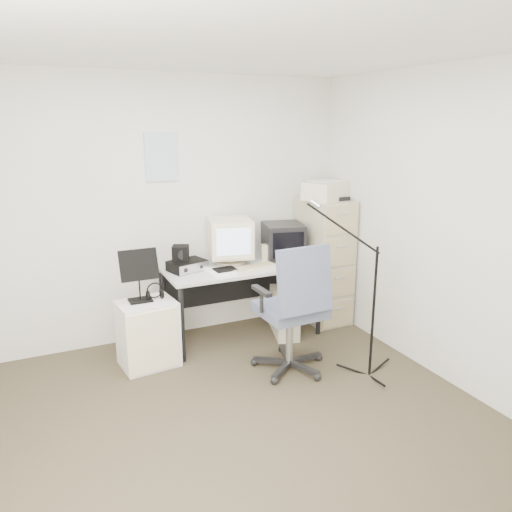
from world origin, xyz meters
name	(u,v)px	position (x,y,z in m)	size (l,w,h in m)	color
floor	(242,429)	(0.00, 0.00, -0.01)	(3.60, 3.60, 0.01)	#403629
ceiling	(239,42)	(0.00, 0.00, 2.50)	(3.60, 3.60, 0.01)	white
wall_back	(165,211)	(0.00, 1.80, 1.25)	(3.60, 0.02, 2.50)	silver
wall_front	(467,391)	(0.00, -1.80, 1.25)	(3.60, 0.02, 2.50)	silver
wall_right	(453,230)	(1.80, 0.00, 1.25)	(0.02, 3.60, 2.50)	silver
wall_calendar	(161,157)	(-0.02, 1.79, 1.75)	(0.30, 0.02, 0.44)	white
filing_cabinet	(323,261)	(1.58, 1.48, 0.65)	(0.40, 0.60, 1.30)	#BCB395
printer	(327,191)	(1.58, 1.46, 1.39)	(0.46, 0.32, 0.18)	beige
desk	(242,300)	(0.63, 1.45, 0.36)	(1.50, 0.70, 0.73)	silver
crt_monitor	(230,242)	(0.55, 1.53, 0.95)	(0.40, 0.42, 0.44)	beige
crt_tv	(283,240)	(1.13, 1.54, 0.90)	(0.38, 0.40, 0.34)	black
desk_speaker	(265,252)	(0.92, 1.51, 0.81)	(0.08, 0.08, 0.16)	beige
keyboard	(253,268)	(0.66, 1.26, 0.74)	(0.47, 0.17, 0.03)	beige
mouse	(276,263)	(0.93, 1.32, 0.75)	(0.06, 0.10, 0.03)	black
radio_receiver	(187,266)	(0.10, 1.49, 0.78)	(0.33, 0.23, 0.09)	black
radio_speaker	(181,253)	(0.05, 1.52, 0.89)	(0.14, 0.13, 0.14)	black
papers	(221,272)	(0.36, 1.29, 0.74)	(0.24, 0.33, 0.02)	white
pc_tower	(284,312)	(1.03, 1.30, 0.22)	(0.21, 0.48, 0.45)	beige
office_chair	(290,307)	(0.72, 0.64, 0.57)	(0.65, 0.65, 1.13)	slate
side_cart	(148,333)	(-0.36, 1.22, 0.29)	(0.47, 0.38, 0.58)	silver
music_stand	(139,275)	(-0.40, 1.26, 0.82)	(0.32, 0.17, 0.47)	black
headphones	(155,294)	(-0.27, 1.26, 0.63)	(0.16, 0.16, 0.03)	black
mic_stand	(375,293)	(1.28, 0.25, 0.73)	(0.02, 0.02, 1.46)	black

